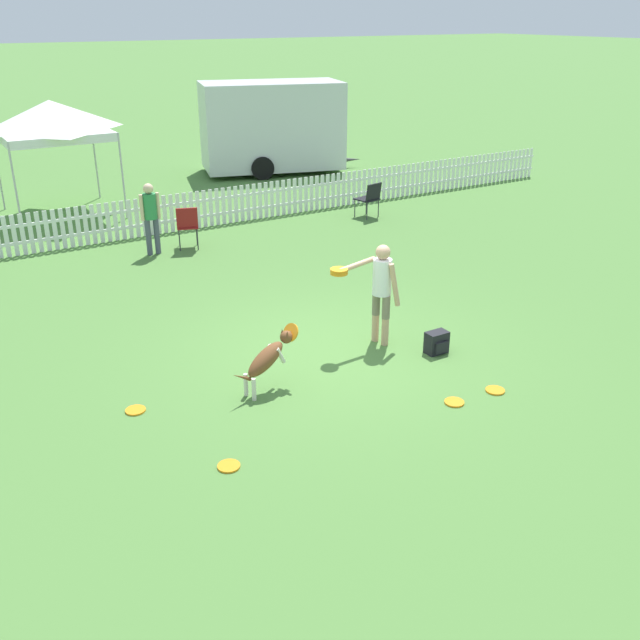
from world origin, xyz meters
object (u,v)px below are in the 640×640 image
(frisbee_near_handler, at_px, (229,466))
(frisbee_near_dog, at_px, (454,402))
(handler_person, at_px, (379,283))
(equipment_trailer, at_px, (272,126))
(canopy_tent_main, at_px, (51,120))
(folding_chair_center, at_px, (370,197))
(folding_chair_blue_left, at_px, (187,224))
(frisbee_far_scatter, at_px, (135,410))
(frisbee_midfield, at_px, (495,390))
(backpack_on_grass, at_px, (437,343))
(spectator_standing, at_px, (150,213))
(leaping_dog, at_px, (269,357))

(frisbee_near_handler, relative_size, frisbee_near_dog, 1.00)
(handler_person, distance_m, equipment_trailer, 12.79)
(frisbee_near_handler, bearing_deg, handler_person, 28.51)
(frisbee_near_dog, xyz_separation_m, canopy_tent_main, (-2.09, 12.18, 2.27))
(canopy_tent_main, bearing_deg, folding_chair_center, -33.85)
(frisbee_near_dog, relative_size, folding_chair_blue_left, 0.28)
(frisbee_far_scatter, height_order, folding_chair_blue_left, folding_chair_blue_left)
(frisbee_midfield, distance_m, backpack_on_grass, 1.32)
(frisbee_near_dog, height_order, frisbee_midfield, same)
(frisbee_near_dog, height_order, frisbee_far_scatter, same)
(equipment_trailer, bearing_deg, frisbee_near_handler, -103.65)
(handler_person, bearing_deg, frisbee_near_dog, 162.66)
(frisbee_midfield, distance_m, canopy_tent_main, 12.73)
(frisbee_far_scatter, distance_m, folding_chair_blue_left, 6.70)
(folding_chair_center, height_order, canopy_tent_main, canopy_tent_main)
(handler_person, distance_m, spectator_standing, 6.11)
(frisbee_midfield, relative_size, backpack_on_grass, 0.77)
(frisbee_near_dog, relative_size, backpack_on_grass, 0.77)
(backpack_on_grass, relative_size, spectator_standing, 0.22)
(frisbee_far_scatter, bearing_deg, frisbee_midfield, -24.86)
(frisbee_near_handler, distance_m, spectator_standing, 7.96)
(frisbee_midfield, relative_size, canopy_tent_main, 0.09)
(handler_person, relative_size, leaping_dog, 1.45)
(frisbee_midfield, xyz_separation_m, backpack_on_grass, (0.08, 1.31, 0.15))
(folding_chair_center, distance_m, spectator_standing, 5.46)
(folding_chair_center, bearing_deg, spectator_standing, -11.83)
(handler_person, relative_size, frisbee_near_handler, 6.08)
(equipment_trailer, bearing_deg, handler_person, -94.79)
(frisbee_midfield, relative_size, frisbee_far_scatter, 1.00)
(handler_person, relative_size, backpack_on_grass, 4.69)
(leaping_dog, relative_size, backpack_on_grass, 3.23)
(folding_chair_blue_left, bearing_deg, spectator_standing, 14.53)
(folding_chair_blue_left, bearing_deg, leaping_dog, 96.94)
(backpack_on_grass, xyz_separation_m, spectator_standing, (-2.01, 6.65, 0.72))
(backpack_on_grass, distance_m, folding_chair_blue_left, 6.72)
(frisbee_near_handler, height_order, frisbee_midfield, same)
(frisbee_near_dog, distance_m, frisbee_far_scatter, 4.06)
(folding_chair_center, bearing_deg, backpack_on_grass, 50.53)
(frisbee_midfield, height_order, folding_chair_center, folding_chair_center)
(frisbee_near_handler, distance_m, folding_chair_blue_left, 8.08)
(frisbee_far_scatter, bearing_deg, frisbee_near_handler, -73.46)
(spectator_standing, bearing_deg, folding_chair_center, 179.96)
(folding_chair_center, bearing_deg, handler_person, 43.92)
(frisbee_near_dog, relative_size, frisbee_midfield, 1.00)
(canopy_tent_main, bearing_deg, equipment_trailer, 14.69)
(canopy_tent_main, bearing_deg, frisbee_far_scatter, -98.26)
(backpack_on_grass, relative_size, equipment_trailer, 0.06)
(folding_chair_center, xyz_separation_m, canopy_tent_main, (-6.29, 4.22, 1.77))
(leaping_dog, xyz_separation_m, canopy_tent_main, (-0.22, 10.63, 1.79))
(leaping_dog, bearing_deg, equipment_trailer, 140.37)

